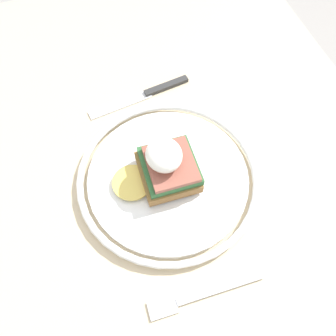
% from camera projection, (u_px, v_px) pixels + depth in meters
% --- Properties ---
extents(ground_plane, '(6.00, 6.00, 0.00)m').
position_uv_depth(ground_plane, '(164.00, 279.00, 1.15)').
color(ground_plane, '#9E9993').
extents(dining_table, '(1.02, 0.76, 0.76)m').
position_uv_depth(dining_table, '(160.00, 217.00, 0.59)').
color(dining_table, '#C6B28E').
rests_on(dining_table, ground_plane).
extents(plate, '(0.27, 0.27, 0.02)m').
position_uv_depth(plate, '(168.00, 177.00, 0.48)').
color(plate, white).
rests_on(plate, dining_table).
extents(sandwich, '(0.08, 0.12, 0.07)m').
position_uv_depth(sandwich, '(167.00, 166.00, 0.45)').
color(sandwich, olive).
rests_on(sandwich, plate).
extents(fork, '(0.02, 0.15, 0.00)m').
position_uv_depth(fork, '(200.00, 295.00, 0.41)').
color(fork, silver).
rests_on(fork, dining_table).
extents(knife, '(0.05, 0.18, 0.01)m').
position_uv_depth(knife, '(148.00, 93.00, 0.57)').
color(knife, '#2D2D2D').
rests_on(knife, dining_table).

